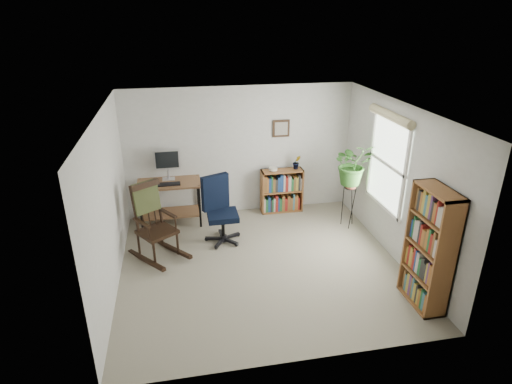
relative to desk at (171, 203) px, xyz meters
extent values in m
cube|color=gray|center=(1.32, -1.70, -0.40)|extent=(4.20, 4.00, 0.00)
cube|color=silver|center=(1.32, -1.70, 2.00)|extent=(4.20, 4.00, 0.00)
cube|color=silver|center=(1.32, 0.30, 0.80)|extent=(4.20, 0.00, 2.40)
cube|color=silver|center=(1.32, -3.70, 0.80)|extent=(4.20, 0.00, 2.40)
cube|color=silver|center=(-0.78, -1.70, 0.80)|extent=(0.00, 4.00, 2.40)
cube|color=silver|center=(3.42, -1.70, 0.80)|extent=(0.00, 4.00, 2.40)
cube|color=black|center=(0.00, -0.12, 0.41)|extent=(0.40, 0.15, 0.02)
imported|color=#2D6122|center=(3.12, -0.72, 1.14)|extent=(1.69, 1.88, 1.46)
imported|color=#2D6122|center=(2.38, 0.13, 0.50)|extent=(0.13, 0.24, 0.11)
camera|label=1|loc=(0.19, -7.19, 3.21)|focal=30.00mm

